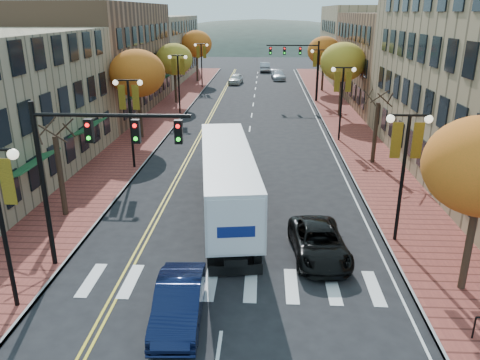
# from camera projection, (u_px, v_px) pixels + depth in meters

# --- Properties ---
(ground) EXTENTS (200.00, 200.00, 0.00)m
(ground) POSITION_uv_depth(u_px,v_px,m) (224.00, 315.00, 16.60)
(ground) COLOR black
(ground) RESTS_ON ground
(sidewalk_left) EXTENTS (4.00, 85.00, 0.15)m
(sidewalk_left) POSITION_uv_depth(u_px,v_px,m) (163.00, 117.00, 47.55)
(sidewalk_left) COLOR brown
(sidewalk_left) RESTS_ON ground
(sidewalk_right) EXTENTS (4.00, 85.00, 0.15)m
(sidewalk_right) POSITION_uv_depth(u_px,v_px,m) (341.00, 119.00, 46.65)
(sidewalk_right) COLOR brown
(sidewalk_right) RESTS_ON ground
(building_left_mid) EXTENTS (12.00, 24.00, 11.00)m
(building_left_mid) POSITION_uv_depth(u_px,v_px,m) (92.00, 58.00, 49.39)
(building_left_mid) COLOR brown
(building_left_mid) RESTS_ON ground
(building_left_far) EXTENTS (12.00, 26.00, 9.50)m
(building_left_far) POSITION_uv_depth(u_px,v_px,m) (149.00, 48.00, 73.13)
(building_left_far) COLOR #9E8966
(building_left_far) RESTS_ON ground
(building_right_mid) EXTENTS (15.00, 24.00, 10.00)m
(building_right_mid) POSITION_uv_depth(u_px,v_px,m) (416.00, 59.00, 53.43)
(building_right_mid) COLOR brown
(building_right_mid) RESTS_ON ground
(building_right_far) EXTENTS (15.00, 20.00, 11.00)m
(building_right_far) POSITION_uv_depth(u_px,v_px,m) (374.00, 43.00, 73.92)
(building_right_far) COLOR #9E8966
(building_right_far) RESTS_ON ground
(tree_left_a) EXTENTS (0.28, 0.28, 4.20)m
(tree_left_a) POSITION_uv_depth(u_px,v_px,m) (61.00, 176.00, 23.80)
(tree_left_a) COLOR #382619
(tree_left_a) RESTS_ON sidewalk_left
(tree_left_b) EXTENTS (4.48, 4.48, 7.21)m
(tree_left_b) POSITION_uv_depth(u_px,v_px,m) (137.00, 73.00, 37.74)
(tree_left_b) COLOR #382619
(tree_left_b) RESTS_ON sidewalk_left
(tree_left_c) EXTENTS (4.16, 4.16, 6.69)m
(tree_left_c) POSITION_uv_depth(u_px,v_px,m) (174.00, 59.00, 52.90)
(tree_left_c) COLOR #382619
(tree_left_c) RESTS_ON sidewalk_left
(tree_left_d) EXTENTS (4.61, 4.61, 7.42)m
(tree_left_d) POSITION_uv_depth(u_px,v_px,m) (196.00, 44.00, 69.62)
(tree_left_d) COLOR #382619
(tree_left_d) RESTS_ON sidewalk_left
(tree_right_b) EXTENTS (0.28, 0.28, 4.20)m
(tree_right_b) POSITION_uv_depth(u_px,v_px,m) (375.00, 133.00, 32.29)
(tree_right_b) COLOR #382619
(tree_right_b) RESTS_ON sidewalk_right
(tree_right_c) EXTENTS (4.48, 4.48, 7.21)m
(tree_right_c) POSITION_uv_depth(u_px,v_px,m) (343.00, 62.00, 46.24)
(tree_right_c) COLOR #382619
(tree_right_c) RESTS_ON sidewalk_right
(tree_right_d) EXTENTS (4.35, 4.35, 7.00)m
(tree_right_d) POSITION_uv_depth(u_px,v_px,m) (324.00, 51.00, 61.32)
(tree_right_d) COLOR #382619
(tree_right_d) RESTS_ON sidewalk_right
(lamp_left_b) EXTENTS (1.96, 0.36, 6.05)m
(lamp_left_b) POSITION_uv_depth(u_px,v_px,m) (130.00, 107.00, 30.54)
(lamp_left_b) COLOR black
(lamp_left_b) RESTS_ON ground
(lamp_left_c) EXTENTS (1.96, 0.36, 6.05)m
(lamp_left_c) POSITION_uv_depth(u_px,v_px,m) (178.00, 73.00, 47.45)
(lamp_left_c) COLOR black
(lamp_left_c) RESTS_ON ground
(lamp_left_d) EXTENTS (1.96, 0.36, 6.05)m
(lamp_left_d) POSITION_uv_depth(u_px,v_px,m) (201.00, 57.00, 64.36)
(lamp_left_d) COLOR black
(lamp_left_d) RESTS_ON ground
(lamp_right_a) EXTENTS (1.96, 0.36, 6.05)m
(lamp_right_a) POSITION_uv_depth(u_px,v_px,m) (405.00, 154.00, 20.40)
(lamp_right_a) COLOR black
(lamp_right_a) RESTS_ON ground
(lamp_right_b) EXTENTS (1.96, 0.36, 6.05)m
(lamp_right_b) POSITION_uv_depth(u_px,v_px,m) (342.00, 89.00, 37.31)
(lamp_right_b) COLOR black
(lamp_right_b) RESTS_ON ground
(lamp_right_c) EXTENTS (1.96, 0.36, 6.05)m
(lamp_right_c) POSITION_uv_depth(u_px,v_px,m) (319.00, 65.00, 54.22)
(lamp_right_c) COLOR black
(lamp_right_c) RESTS_ON ground
(traffic_mast_near) EXTENTS (6.10, 0.35, 7.00)m
(traffic_mast_near) POSITION_uv_depth(u_px,v_px,m) (87.00, 155.00, 18.01)
(traffic_mast_near) COLOR black
(traffic_mast_near) RESTS_ON ground
(traffic_mast_far) EXTENTS (6.10, 0.34, 7.00)m
(traffic_mast_far) POSITION_uv_depth(u_px,v_px,m) (301.00, 59.00, 54.10)
(traffic_mast_far) COLOR black
(traffic_mast_far) RESTS_ON ground
(semi_truck) EXTENTS (4.32, 14.88, 3.68)m
(semi_truck) POSITION_uv_depth(u_px,v_px,m) (226.00, 172.00, 24.66)
(semi_truck) COLOR black
(semi_truck) RESTS_ON ground
(navy_sedan) EXTENTS (1.79, 4.53, 1.47)m
(navy_sedan) POSITION_uv_depth(u_px,v_px,m) (179.00, 302.00, 16.08)
(navy_sedan) COLOR black
(navy_sedan) RESTS_ON ground
(black_suv) EXTENTS (2.60, 5.03, 1.36)m
(black_suv) POSITION_uv_depth(u_px,v_px,m) (319.00, 243.00, 20.34)
(black_suv) COLOR black
(black_suv) RESTS_ON ground
(car_far_white) EXTENTS (2.30, 4.53, 1.48)m
(car_far_white) POSITION_uv_depth(u_px,v_px,m) (236.00, 79.00, 69.38)
(car_far_white) COLOR silver
(car_far_white) RESTS_ON ground
(car_far_silver) EXTENTS (2.36, 5.00, 1.41)m
(car_far_silver) POSITION_uv_depth(u_px,v_px,m) (278.00, 75.00, 73.49)
(car_far_silver) COLOR #AFB0B7
(car_far_silver) RESTS_ON ground
(car_far_oncoming) EXTENTS (1.82, 5.03, 1.65)m
(car_far_oncoming) POSITION_uv_depth(u_px,v_px,m) (265.00, 67.00, 83.57)
(car_far_oncoming) COLOR #A4A3AB
(car_far_oncoming) RESTS_ON ground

